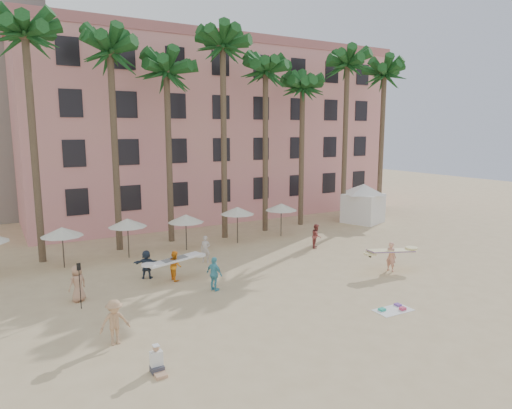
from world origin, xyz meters
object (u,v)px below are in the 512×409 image
Objects in this scene: pink_hotel at (208,133)px; carrier_white at (175,264)px; cabana at (363,200)px; carrier_yellow at (391,255)px.

carrier_white is (-10.98, -19.24, -7.09)m from pink_hotel.
pink_hotel is at bearing 126.81° from cabana.
pink_hotel is 10.88× the size of carrier_white.
carrier_yellow is 0.98× the size of carrier_white.
pink_hotel is 16.81m from cabana.
pink_hotel reaches higher than cabana.
carrier_yellow is (0.68, -24.17, -7.00)m from pink_hotel.
pink_hotel is at bearing 91.61° from carrier_yellow.
pink_hotel is 6.07× the size of cabana.
carrier_white is at bearing -119.72° from pink_hotel.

